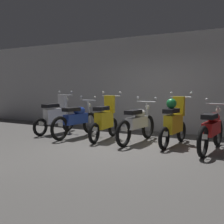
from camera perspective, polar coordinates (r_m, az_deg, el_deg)
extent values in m
plane|color=#565451|center=(6.51, 2.07, -7.43)|extent=(80.00, 80.00, 0.00)
cube|color=#ADADB2|center=(8.97, 10.60, 5.68)|extent=(16.00, 0.30, 3.02)
torus|color=black|center=(9.10, -8.97, -2.17)|extent=(0.13, 0.54, 0.53)
torus|color=black|center=(8.30, -14.36, -2.98)|extent=(0.13, 0.54, 0.53)
cube|color=silver|center=(8.66, -11.57, -0.79)|extent=(0.27, 0.75, 0.44)
cube|color=silver|center=(8.87, -10.04, 1.98)|extent=(0.29, 0.14, 0.48)
cube|color=black|center=(8.52, -12.38, 1.26)|extent=(0.28, 0.54, 0.10)
cylinder|color=#B7BABF|center=(8.96, -9.45, 3.43)|extent=(0.56, 0.08, 0.04)
sphere|color=#B7BABF|center=(9.14, -10.65, 4.07)|extent=(0.07, 0.07, 0.07)
sphere|color=#B7BABF|center=(8.78, -8.22, 4.06)|extent=(0.07, 0.07, 0.07)
cylinder|color=#B7BABF|center=(9.02, -9.20, 0.45)|extent=(0.07, 0.15, 0.85)
sphere|color=silver|center=(9.00, -9.23, 2.48)|extent=(0.12, 0.12, 0.12)
cube|color=white|center=(8.30, -14.26, -2.28)|extent=(0.16, 0.02, 0.10)
torus|color=black|center=(8.48, -4.46, -2.24)|extent=(0.13, 0.65, 0.65)
torus|color=black|center=(7.51, -10.59, -3.29)|extent=(0.13, 0.65, 0.65)
cube|color=#1E389E|center=(7.96, -7.35, -1.38)|extent=(0.28, 0.84, 0.28)
ellipsoid|color=#1E389E|center=(8.06, -6.65, 0.27)|extent=(0.29, 0.46, 0.22)
cube|color=black|center=(7.80, -8.25, 0.53)|extent=(0.27, 0.53, 0.10)
cylinder|color=#B7BABF|center=(8.34, -4.94, 2.38)|extent=(0.56, 0.07, 0.04)
sphere|color=#B7BABF|center=(8.50, -6.32, 3.10)|extent=(0.07, 0.07, 0.07)
sphere|color=#B7BABF|center=(8.18, -3.51, 3.04)|extent=(0.07, 0.07, 0.07)
cylinder|color=#B7BABF|center=(8.41, -4.70, -0.12)|extent=(0.07, 0.16, 0.65)
sphere|color=silver|center=(8.39, -4.71, 1.38)|extent=(0.12, 0.12, 0.12)
cube|color=white|center=(7.52, -10.46, -2.51)|extent=(0.16, 0.02, 0.10)
torus|color=black|center=(8.03, 0.19, -3.09)|extent=(0.14, 0.54, 0.53)
torus|color=black|center=(7.01, -3.67, -4.33)|extent=(0.14, 0.54, 0.53)
cube|color=gold|center=(7.47, -1.61, -1.62)|extent=(0.29, 0.75, 0.44)
cube|color=gold|center=(7.75, -0.50, 1.59)|extent=(0.29, 0.15, 0.48)
cube|color=black|center=(7.30, -2.17, 0.74)|extent=(0.29, 0.54, 0.10)
cylinder|color=#B7BABF|center=(7.86, -0.08, 3.25)|extent=(0.56, 0.09, 0.04)
sphere|color=#B7BABF|center=(7.97, -1.79, 4.00)|extent=(0.07, 0.07, 0.07)
sphere|color=#B7BABF|center=(7.76, 1.67, 3.96)|extent=(0.07, 0.07, 0.07)
cylinder|color=#B7BABF|center=(7.94, 0.05, -0.13)|extent=(0.07, 0.15, 0.85)
sphere|color=silver|center=(7.91, 0.05, 2.18)|extent=(0.12, 0.12, 0.12)
cube|color=white|center=(7.01, -3.58, -3.49)|extent=(0.16, 0.03, 0.10)
torus|color=black|center=(7.73, 7.32, -3.01)|extent=(0.13, 0.65, 0.65)
torus|color=black|center=(6.59, 2.36, -4.39)|extent=(0.13, 0.65, 0.65)
cube|color=silver|center=(7.13, 5.05, -2.14)|extent=(0.27, 0.84, 0.28)
ellipsoid|color=silver|center=(7.24, 5.64, -0.28)|extent=(0.29, 0.46, 0.22)
cube|color=black|center=(6.94, 4.35, -0.01)|extent=(0.27, 0.53, 0.10)
cylinder|color=#B7BABF|center=(7.56, 7.03, 2.07)|extent=(0.56, 0.07, 0.04)
sphere|color=#B7BABF|center=(7.68, 5.30, 2.88)|extent=(0.07, 0.07, 0.07)
sphere|color=#B7BABF|center=(7.45, 8.84, 2.77)|extent=(0.07, 0.07, 0.07)
cylinder|color=#B7BABF|center=(7.64, 7.17, -0.68)|extent=(0.07, 0.16, 0.65)
sphere|color=silver|center=(7.62, 7.19, 0.96)|extent=(0.12, 0.12, 0.12)
cube|color=white|center=(6.60, 2.48, -3.50)|extent=(0.16, 0.02, 0.10)
torus|color=black|center=(7.49, 13.91, -3.85)|extent=(0.12, 0.53, 0.53)
torus|color=black|center=(6.43, 10.51, -5.27)|extent=(0.12, 0.53, 0.53)
cube|color=gold|center=(6.92, 12.39, -2.30)|extent=(0.26, 0.75, 0.44)
cube|color=gold|center=(7.20, 13.42, 1.17)|extent=(0.29, 0.14, 0.48)
cube|color=black|center=(6.73, 11.95, 0.24)|extent=(0.27, 0.53, 0.10)
cylinder|color=#B7BABF|center=(7.32, 13.83, 2.95)|extent=(0.56, 0.07, 0.04)
sphere|color=#B7BABF|center=(7.40, 11.94, 3.79)|extent=(0.07, 0.07, 0.07)
sphere|color=#B7BABF|center=(7.23, 15.79, 3.67)|extent=(0.07, 0.07, 0.07)
cylinder|color=#B7BABF|center=(7.39, 13.86, -0.68)|extent=(0.06, 0.15, 0.85)
sphere|color=silver|center=(7.37, 13.92, 1.80)|extent=(0.12, 0.12, 0.12)
cube|color=white|center=(6.43, 10.61, -4.36)|extent=(0.16, 0.02, 0.10)
sphere|color=#197238|center=(6.72, 11.98, 1.69)|extent=(0.24, 0.24, 0.24)
torus|color=black|center=(7.16, 20.74, -3.97)|extent=(0.13, 0.65, 0.65)
torus|color=black|center=(5.91, 17.99, -5.77)|extent=(0.13, 0.65, 0.65)
cube|color=red|center=(6.50, 19.55, -3.13)|extent=(0.27, 0.84, 0.28)
ellipsoid|color=red|center=(6.63, 19.93, -1.08)|extent=(0.29, 0.46, 0.22)
cube|color=black|center=(6.29, 19.23, -0.83)|extent=(0.27, 0.53, 0.10)
cylinder|color=#B7BABF|center=(6.98, 20.74, 1.51)|extent=(0.56, 0.07, 0.04)
sphere|color=#B7BABF|center=(7.04, 18.70, 2.42)|extent=(0.07, 0.07, 0.07)
cylinder|color=#B7BABF|center=(7.06, 20.73, -1.46)|extent=(0.07, 0.16, 0.65)
sphere|color=silver|center=(7.04, 20.79, 0.31)|extent=(0.12, 0.12, 0.12)
cube|color=white|center=(5.92, 18.08, -4.78)|extent=(0.16, 0.02, 0.10)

